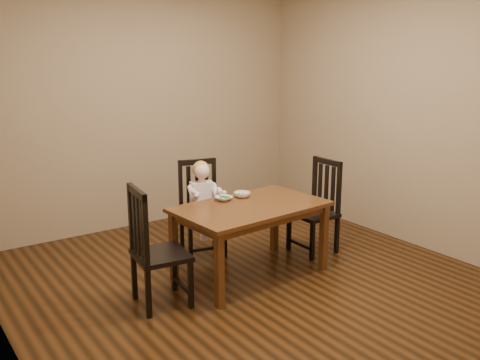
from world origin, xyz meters
TOP-DOWN VIEW (x-y plane):
  - room at (0.00, 0.00)m, footprint 4.01×4.01m
  - dining_table at (0.10, 0.05)m, footprint 1.39×0.90m
  - chair_child at (0.03, 0.80)m, footprint 0.49×0.48m
  - chair_left at (-0.88, 0.01)m, footprint 0.46×0.48m
  - chair_right at (1.02, 0.16)m, footprint 0.39×0.41m
  - toddler at (0.01, 0.75)m, footprint 0.37×0.43m
  - bowl_peas at (-0.01, 0.31)m, footprint 0.18×0.18m
  - bowl_veg at (0.19, 0.31)m, footprint 0.16×0.16m
  - fork at (-0.05, 0.29)m, footprint 0.05×0.11m

SIDE VIEW (x-z plane):
  - chair_child at x=0.03m, z-range -0.02..0.93m
  - chair_right at x=1.02m, z-range -0.02..0.93m
  - chair_left at x=-0.88m, z-range -0.02..0.98m
  - toddler at x=0.01m, z-range 0.33..0.83m
  - dining_table at x=0.10m, z-range 0.26..0.93m
  - bowl_peas at x=-0.01m, z-range 0.67..0.71m
  - bowl_veg at x=0.19m, z-range 0.67..0.72m
  - fork at x=-0.05m, z-range 0.69..0.74m
  - room at x=0.00m, z-range 0.00..2.71m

